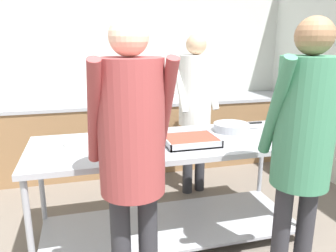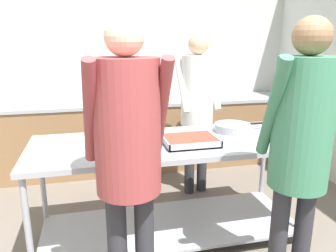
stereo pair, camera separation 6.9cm
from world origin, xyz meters
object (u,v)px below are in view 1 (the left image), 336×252
object	(u,v)px
sauce_pan	(232,127)
guest_serving_right	(132,143)
cook_behind_counter	(195,98)
serving_tray_vegetables	(190,141)
guest_serving_left	(303,137)
plate_stack	(79,142)
serving_tray_roast	(127,139)
water_bottle	(158,92)

from	to	relation	value
sauce_pan	guest_serving_right	size ratio (longest dim) A/B	0.26
cook_behind_counter	serving_tray_vegetables	bearing A→B (deg)	-111.42
guest_serving_left	guest_serving_right	world-z (taller)	guest_serving_left
serving_tray_vegetables	plate_stack	bearing A→B (deg)	168.16
guest_serving_left	cook_behind_counter	bearing A→B (deg)	92.57
guest_serving_right	cook_behind_counter	bearing A→B (deg)	58.94
plate_stack	guest_serving_right	xyz separation A→B (m)	(0.30, -0.77, 0.20)
serving_tray_roast	cook_behind_counter	world-z (taller)	cook_behind_counter
serving_tray_roast	water_bottle	size ratio (longest dim) A/B	2.11
serving_tray_roast	cook_behind_counter	distance (m)	1.12
cook_behind_counter	water_bottle	bearing A→B (deg)	102.02
serving_tray_roast	guest_serving_right	xyz separation A→B (m)	(-0.08, -0.76, 0.21)
serving_tray_vegetables	cook_behind_counter	size ratio (longest dim) A/B	0.24
guest_serving_right	cook_behind_counter	distance (m)	1.75
serving_tray_vegetables	cook_behind_counter	xyz separation A→B (m)	(0.36, 0.91, 0.17)
sauce_pan	guest_serving_right	xyz separation A→B (m)	(-1.02, -0.84, 0.19)
sauce_pan	guest_serving_left	size ratio (longest dim) A/B	0.26
serving_tray_roast	guest_serving_left	bearing A→B (deg)	-45.80
plate_stack	water_bottle	bearing A→B (deg)	58.27
plate_stack	serving_tray_roast	xyz separation A→B (m)	(0.37, -0.01, -0.00)
serving_tray_roast	serving_tray_vegetables	xyz separation A→B (m)	(0.47, -0.17, -0.00)
cook_behind_counter	water_bottle	size ratio (longest dim) A/B	7.94
guest_serving_left	serving_tray_roast	bearing A→B (deg)	134.20
guest_serving_left	cook_behind_counter	size ratio (longest dim) A/B	1.04
sauce_pan	water_bottle	distance (m)	1.58
guest_serving_left	cook_behind_counter	world-z (taller)	guest_serving_left
cook_behind_counter	sauce_pan	bearing A→B (deg)	-79.98
sauce_pan	water_bottle	size ratio (longest dim) A/B	2.11
serving_tray_vegetables	sauce_pan	xyz separation A→B (m)	(0.47, 0.25, 0.01)
cook_behind_counter	plate_stack	bearing A→B (deg)	-148.65
plate_stack	guest_serving_left	xyz separation A→B (m)	(1.27, -0.94, 0.21)
serving_tray_vegetables	water_bottle	size ratio (longest dim) A/B	1.91
serving_tray_vegetables	guest_serving_left	size ratio (longest dim) A/B	0.23
serving_tray_roast	sauce_pan	distance (m)	0.94
serving_tray_roast	cook_behind_counter	bearing A→B (deg)	41.88
plate_stack	serving_tray_vegetables	size ratio (longest dim) A/B	0.54
plate_stack	water_bottle	world-z (taller)	water_bottle
serving_tray_roast	sauce_pan	bearing A→B (deg)	5.30
serving_tray_vegetables	guest_serving_right	size ratio (longest dim) A/B	0.23
plate_stack	guest_serving_right	distance (m)	0.85
serving_tray_roast	water_bottle	distance (m)	1.76
serving_tray_vegetables	sauce_pan	bearing A→B (deg)	28.39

